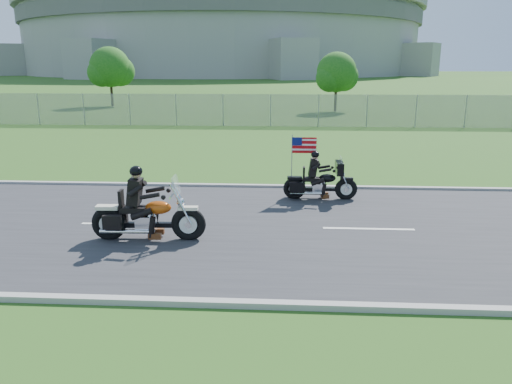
{
  "coord_description": "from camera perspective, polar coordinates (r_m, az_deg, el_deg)",
  "views": [
    {
      "loc": [
        1.95,
        -11.58,
        3.96
      ],
      "look_at": [
        1.27,
        0.0,
        0.92
      ],
      "focal_mm": 35.0,
      "sensor_mm": 36.0,
      "label": 1
    }
  ],
  "objects": [
    {
      "name": "stadium",
      "position": [
        183.27,
        -3.68,
        18.28
      ],
      "size": [
        140.4,
        140.4,
        29.2
      ],
      "color": "#A3A099",
      "rests_on": "ground"
    },
    {
      "name": "curb_south",
      "position": [
        8.71,
        -10.19,
        -12.27
      ],
      "size": [
        120.0,
        0.18,
        0.12
      ],
      "primitive_type": "cube",
      "color": "#9E9B93",
      "rests_on": "ground"
    },
    {
      "name": "tree_fence_mid",
      "position": [
        48.32,
        -16.28,
        13.33
      ],
      "size": [
        3.96,
        3.69,
        5.3
      ],
      "color": "#382316",
      "rests_on": "ground"
    },
    {
      "name": "ground",
      "position": [
        12.4,
        -5.87,
        -4.05
      ],
      "size": [
        420.0,
        420.0,
        0.0
      ],
      "primitive_type": "plane",
      "color": "#254716",
      "rests_on": "ground"
    },
    {
      "name": "motorcycle_follow",
      "position": [
        14.74,
        7.34,
        0.99
      ],
      "size": [
        2.17,
        0.71,
        1.82
      ],
      "rotation": [
        0.0,
        0.0,
        0.01
      ],
      "color": "black",
      "rests_on": "ground"
    },
    {
      "name": "tree_fence_near",
      "position": [
        41.83,
        9.24,
        13.14
      ],
      "size": [
        3.52,
        3.28,
        4.75
      ],
      "color": "#382316",
      "rests_on": "ground"
    },
    {
      "name": "fence",
      "position": [
        32.47,
        -9.11,
        9.26
      ],
      "size": [
        60.0,
        0.03,
        2.0
      ],
      "primitive_type": "cube",
      "color": "gray",
      "rests_on": "ground"
    },
    {
      "name": "curb_north",
      "position": [
        16.23,
        -3.62,
        0.7
      ],
      "size": [
        120.0,
        0.18,
        0.12
      ],
      "primitive_type": "cube",
      "color": "#9E9B93",
      "rests_on": "ground"
    },
    {
      "name": "road",
      "position": [
        12.39,
        -5.88,
        -3.96
      ],
      "size": [
        120.0,
        8.0,
        0.04
      ],
      "primitive_type": "cube",
      "color": "#28282B",
      "rests_on": "ground"
    },
    {
      "name": "motorcycle_lead",
      "position": [
        11.54,
        -12.42,
        -2.86
      ],
      "size": [
        2.61,
        0.68,
        1.76
      ],
      "rotation": [
        0.0,
        0.0,
        0.04
      ],
      "color": "black",
      "rests_on": "ground"
    }
  ]
}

